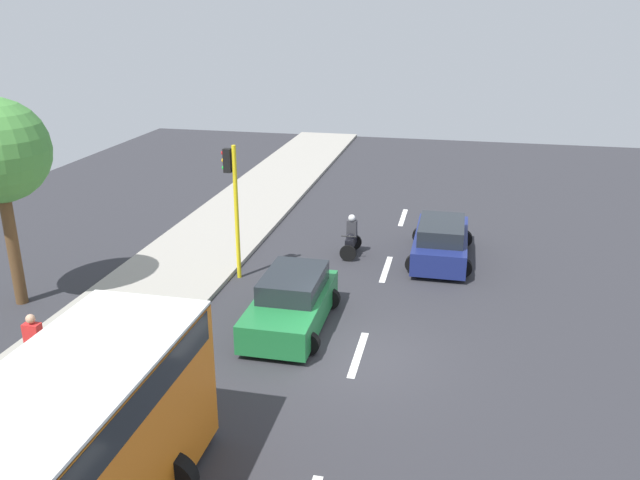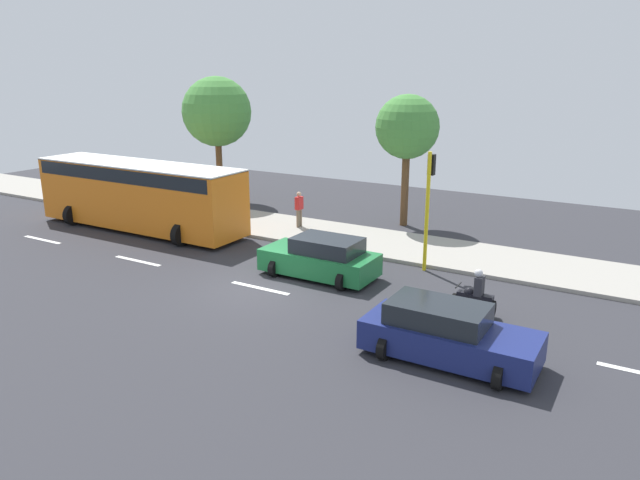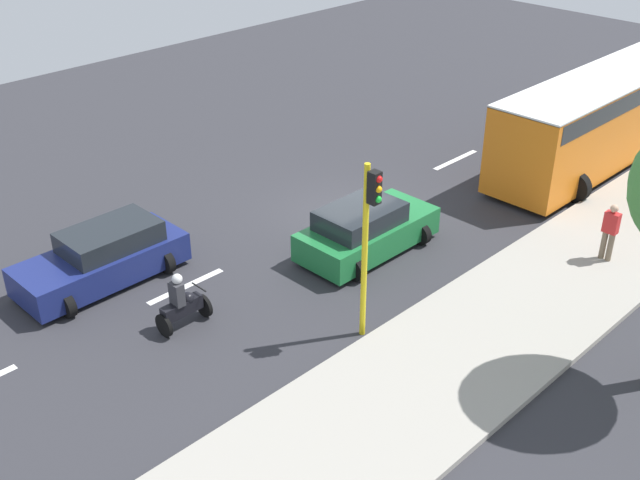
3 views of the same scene
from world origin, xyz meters
The scene contains 14 objects.
ground_plane centered at (0.00, 0.00, -0.05)m, with size 40.00×60.00×0.10m, color #2D2D33.
sidewalk centered at (7.00, 0.00, 0.07)m, with size 4.00×60.00×0.15m, color #9E998E.
lane_stripe_north centered at (0.00, -6.00, 0.01)m, with size 0.20×2.40×0.01m, color white.
lane_stripe_mid centered at (0.00, 0.00, 0.01)m, with size 0.20×2.40×0.01m, color white.
lane_stripe_south centered at (0.00, 6.00, 0.01)m, with size 0.20×2.40×0.01m, color white.
lane_stripe_far_south centered at (0.00, 12.00, 0.01)m, with size 0.20×2.40×0.01m, color white.
car_green centered at (2.13, -1.22, 0.71)m, with size 2.30×4.25×1.52m.
car_dark_blue centered at (-1.78, -7.32, 0.71)m, with size 2.26×4.52×1.52m.
city_bus centered at (3.59, 9.52, 1.85)m, with size 3.20×11.00×3.16m.
motorcycle centered at (1.44, -7.11, 0.64)m, with size 0.60×1.30×1.53m.
pedestrian_near_signal centered at (7.30, 3.01, 1.06)m, with size 0.40×0.24×1.69m.
traffic_light_corner centered at (4.85, -4.23, 2.93)m, with size 0.49×0.24×4.50m.
street_tree_center centered at (10.46, 10.39, 5.04)m, with size 3.85×3.85×6.99m.
street_tree_south centered at (10.64, -0.91, 4.70)m, with size 3.01×3.01×6.26m.
Camera 2 is at (-15.69, -11.67, 7.38)m, focal length 33.38 mm.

